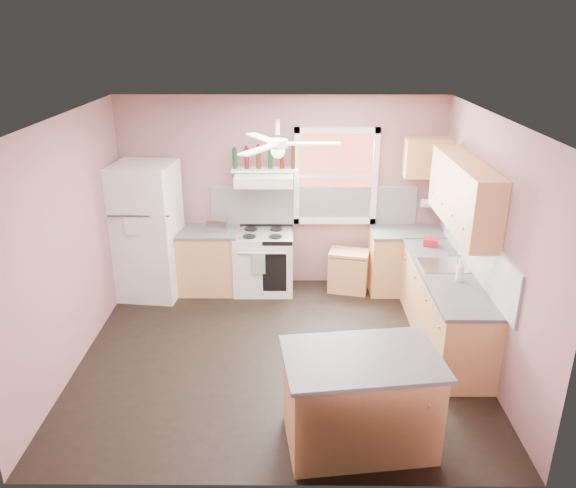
{
  "coord_description": "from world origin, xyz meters",
  "views": [
    {
      "loc": [
        0.14,
        -5.59,
        3.57
      ],
      "look_at": [
        0.1,
        0.3,
        1.25
      ],
      "focal_mm": 35.0,
      "sensor_mm": 36.0,
      "label": 1
    }
  ],
  "objects_px": {
    "refrigerator": "(148,231)",
    "toaster": "(218,225)",
    "cart": "(348,273)",
    "island": "(360,402)",
    "stove": "(264,262)"
  },
  "relations": [
    {
      "from": "refrigerator",
      "to": "toaster",
      "type": "bearing_deg",
      "value": 11.25
    },
    {
      "from": "toaster",
      "to": "cart",
      "type": "relative_size",
      "value": 0.52
    },
    {
      "from": "stove",
      "to": "island",
      "type": "height_order",
      "value": "same"
    },
    {
      "from": "refrigerator",
      "to": "island",
      "type": "bearing_deg",
      "value": -43.09
    },
    {
      "from": "cart",
      "to": "refrigerator",
      "type": "bearing_deg",
      "value": -165.04
    },
    {
      "from": "island",
      "to": "stove",
      "type": "bearing_deg",
      "value": 100.28
    },
    {
      "from": "stove",
      "to": "island",
      "type": "bearing_deg",
      "value": -72.95
    },
    {
      "from": "cart",
      "to": "island",
      "type": "distance_m",
      "value": 3.14
    },
    {
      "from": "refrigerator",
      "to": "toaster",
      "type": "height_order",
      "value": "refrigerator"
    },
    {
      "from": "cart",
      "to": "island",
      "type": "xyz_separation_m",
      "value": [
        -0.2,
        -3.13,
        0.16
      ]
    },
    {
      "from": "toaster",
      "to": "refrigerator",
      "type": "bearing_deg",
      "value": -170.11
    },
    {
      "from": "stove",
      "to": "cart",
      "type": "bearing_deg",
      "value": -1.69
    },
    {
      "from": "toaster",
      "to": "cart",
      "type": "xyz_separation_m",
      "value": [
        1.83,
        0.02,
        -0.72
      ]
    },
    {
      "from": "cart",
      "to": "island",
      "type": "height_order",
      "value": "island"
    },
    {
      "from": "stove",
      "to": "cart",
      "type": "height_order",
      "value": "stove"
    }
  ]
}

